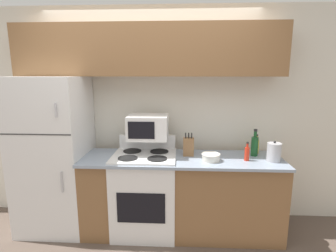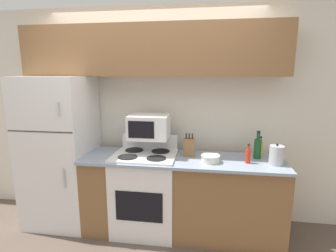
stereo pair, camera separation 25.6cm
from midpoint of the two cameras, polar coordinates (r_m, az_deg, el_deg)
ground_plane at (r=3.06m, az=-2.76°, el=-24.32°), size 12.00×12.00×0.00m
wall_back at (r=3.23m, az=-0.50°, el=2.32°), size 8.00×0.05×2.55m
lower_cabinets at (r=3.04m, az=5.48°, el=-14.83°), size 2.16×0.62×0.89m
refrigerator at (r=3.32m, az=-20.43°, el=-5.23°), size 0.75×0.71×1.75m
upper_cabinets at (r=3.00m, az=-1.16°, el=16.05°), size 2.92×0.36×0.55m
stove at (r=3.06m, az=-2.47°, el=-14.03°), size 0.69×0.61×1.07m
microwave at (r=2.91m, az=-1.66°, el=-0.10°), size 0.43×0.38×0.26m
knife_block at (r=2.90m, az=7.17°, el=-4.62°), size 0.12×0.08×0.26m
bowl at (r=2.76m, az=11.88°, el=-6.91°), size 0.20×0.20×0.08m
bottle_wine_green at (r=3.00m, az=21.27°, el=-4.44°), size 0.08×0.08×0.30m
bottle_cooking_spray at (r=3.11m, az=21.66°, el=-4.54°), size 0.06×0.06×0.22m
bottle_hot_sauce at (r=2.83m, az=19.55°, el=-6.12°), size 0.05×0.05×0.20m
kettle at (r=2.88m, az=24.95°, el=-5.81°), size 0.14×0.14×0.22m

